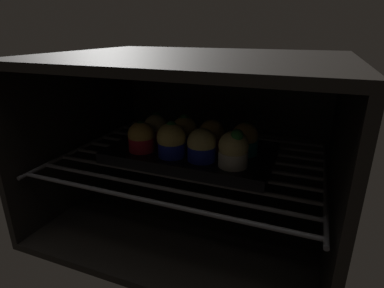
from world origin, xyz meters
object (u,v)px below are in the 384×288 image
object	(u,v)px
muffin_row0_col2	(202,146)
muffin_row1_col3	(245,139)
muffin_row1_col1	(185,132)
baking_tray	(192,154)
muffin_row1_col2	(212,136)
muffin_row1_col0	(156,129)
muffin_row0_col3	(234,150)
muffin_row0_col1	(171,140)
muffin_row0_col0	(141,137)

from	to	relation	value
muffin_row0_col2	muffin_row1_col3	size ratio (longest dim) A/B	0.97
muffin_row1_col1	muffin_row1_col3	xyz separation A→B (cm)	(13.75, 0.03, -0.01)
muffin_row1_col1	muffin_row1_col3	world-z (taller)	muffin_row1_col1
muffin_row0_col2	muffin_row1_col3	xyz separation A→B (cm)	(7.19, 6.71, 0.12)
baking_tray	muffin_row1_col2	size ratio (longest dim) A/B	5.21
muffin_row0_col2	muffin_row1_col3	distance (cm)	9.84
muffin_row1_col0	muffin_row1_col2	bearing A→B (deg)	-0.98
muffin_row0_col2	muffin_row0_col3	size ratio (longest dim) A/B	0.85
muffin_row0_col1	muffin_row1_col2	size ratio (longest dim) A/B	1.15
muffin_row0_col0	muffin_row1_col0	world-z (taller)	same
muffin_row0_col1	muffin_row0_col2	world-z (taller)	muffin_row0_col1
muffin_row0_col0	muffin_row0_col3	bearing A→B (deg)	-2.00
muffin_row0_col0	muffin_row1_col2	bearing A→B (deg)	25.68
muffin_row1_col3	muffin_row0_col1	bearing A→B (deg)	-152.87
muffin_row0_col3	muffin_row0_col2	bearing A→B (deg)	175.34
muffin_row1_col1	muffin_row1_col2	xyz separation A→B (cm)	(6.40, 0.10, -0.14)
muffin_row1_col2	muffin_row1_col3	bearing A→B (deg)	-0.61
muffin_row0_col1	muffin_row1_col3	size ratio (longest dim) A/B	1.11
muffin_row0_col0	muffin_row0_col2	xyz separation A→B (cm)	(13.91, -0.18, -0.03)
muffin_row1_col0	muffin_row1_col3	world-z (taller)	muffin_row1_col3
muffin_row1_col1	muffin_row1_col2	size ratio (longest dim) A/B	1.10
muffin_row0_col0	muffin_row0_col3	distance (cm)	20.58
muffin_row0_col3	muffin_row1_col3	world-z (taller)	muffin_row0_col3
muffin_row0_col2	baking_tray	bearing A→B (deg)	135.89
baking_tray	muffin_row1_col0	bearing A→B (deg)	160.64
muffin_row0_col0	muffin_row1_col3	bearing A→B (deg)	17.20
muffin_row0_col3	muffin_row1_col0	xyz separation A→B (cm)	(-20.71, 7.57, -0.51)
muffin_row1_col1	muffin_row1_col3	distance (cm)	13.75
muffin_row0_col1	muffin_row0_col3	distance (cm)	13.16
muffin_row1_col2	baking_tray	bearing A→B (deg)	-132.52
muffin_row0_col2	muffin_row1_col2	xyz separation A→B (cm)	(-0.16, 6.79, -0.01)
muffin_row1_col0	muffin_row0_col2	bearing A→B (deg)	-26.56
muffin_row0_col0	muffin_row1_col1	bearing A→B (deg)	41.51
baking_tray	muffin_row0_col1	size ratio (longest dim) A/B	4.54
baking_tray	muffin_row1_col3	bearing A→B (deg)	18.00
muffin_row0_col0	baking_tray	bearing A→B (deg)	16.40
muffin_row0_col1	muffin_row1_col0	xyz separation A→B (cm)	(-7.55, 7.33, -0.53)
muffin_row0_col3	muffin_row1_col3	size ratio (longest dim) A/B	1.14
muffin_row1_col2	muffin_row1_col3	distance (cm)	7.35
muffin_row1_col1	muffin_row0_col1	bearing A→B (deg)	-89.54
muffin_row1_col0	muffin_row1_col2	size ratio (longest dim) A/B	1.00
muffin_row1_col1	baking_tray	bearing A→B (deg)	-46.99
muffin_row1_col0	muffin_row1_col2	distance (cm)	13.90
muffin_row0_col3	muffin_row0_col1	bearing A→B (deg)	178.98
muffin_row1_col0	muffin_row1_col1	bearing A→B (deg)	-2.62
baking_tray	muffin_row0_col3	size ratio (longest dim) A/B	4.42
muffin_row0_col1	muffin_row1_col3	bearing A→B (deg)	27.13
muffin_row0_col0	muffin_row1_col1	xyz separation A→B (cm)	(7.35, 6.51, 0.11)
baking_tray	muffin_row0_col0	bearing A→B (deg)	-163.60
muffin_row1_col1	muffin_row0_col3	bearing A→B (deg)	-28.67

